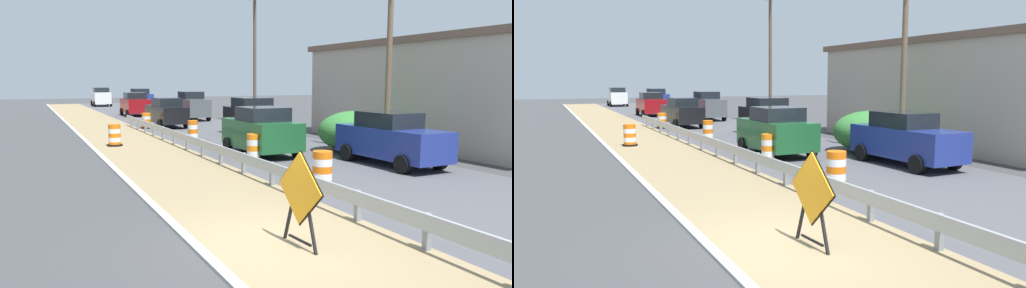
% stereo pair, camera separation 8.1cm
% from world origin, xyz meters
% --- Properties ---
extents(ground_plane, '(160.00, 160.00, 0.00)m').
position_xyz_m(ground_plane, '(0.00, 0.00, 0.00)').
color(ground_plane, '#3D3D3F').
extents(median_dirt_strip, '(3.86, 120.00, 0.01)m').
position_xyz_m(median_dirt_strip, '(0.73, 0.00, 0.00)').
color(median_dirt_strip, '#8E7A56').
rests_on(median_dirt_strip, ground).
extents(far_lane_asphalt, '(7.28, 120.00, 0.00)m').
position_xyz_m(far_lane_asphalt, '(6.30, 0.00, 0.00)').
color(far_lane_asphalt, '#4C4C51').
rests_on(far_lane_asphalt, ground).
extents(curb_near_edge, '(0.20, 120.00, 0.11)m').
position_xyz_m(curb_near_edge, '(-1.30, 0.00, 0.00)').
color(curb_near_edge, '#ADADA8').
rests_on(curb_near_edge, ground).
extents(guardrail_median, '(0.18, 47.16, 0.71)m').
position_xyz_m(guardrail_median, '(2.42, 2.61, 0.52)').
color(guardrail_median, '#999EA3').
rests_on(guardrail_median, ground).
extents(warning_sign_diamond, '(0.13, 1.45, 1.85)m').
position_xyz_m(warning_sign_diamond, '(0.47, -0.30, 1.03)').
color(warning_sign_diamond, black).
rests_on(warning_sign_diamond, ground).
extents(traffic_barrel_nearest, '(0.72, 0.72, 1.06)m').
position_xyz_m(traffic_barrel_nearest, '(3.70, 3.81, 0.48)').
color(traffic_barrel_nearest, orange).
rests_on(traffic_barrel_nearest, ground).
extents(traffic_barrel_close, '(0.63, 0.63, 1.08)m').
position_xyz_m(traffic_barrel_close, '(3.76, 8.63, 0.49)').
color(traffic_barrel_close, orange).
rests_on(traffic_barrel_close, ground).
extents(traffic_barrel_mid, '(0.63, 0.63, 1.09)m').
position_xyz_m(traffic_barrel_mid, '(3.63, 15.49, 0.49)').
color(traffic_barrel_mid, orange).
rests_on(traffic_barrel_mid, ground).
extents(traffic_barrel_far, '(0.71, 0.71, 1.03)m').
position_xyz_m(traffic_barrel_far, '(-0.23, 15.59, 0.47)').
color(traffic_barrel_far, orange).
rests_on(traffic_barrel_far, ground).
extents(traffic_barrel_farther, '(0.74, 0.74, 0.99)m').
position_xyz_m(traffic_barrel_farther, '(3.11, 23.39, 0.45)').
color(traffic_barrel_farther, orange).
rests_on(traffic_barrel_farther, ground).
extents(car_lead_near_lane, '(2.11, 4.04, 2.06)m').
position_xyz_m(car_lead_near_lane, '(4.76, 34.75, 1.03)').
color(car_lead_near_lane, maroon).
rests_on(car_lead_near_lane, ground).
extents(car_trailing_near_lane, '(2.09, 4.75, 2.18)m').
position_xyz_m(car_trailing_near_lane, '(7.75, 46.28, 1.09)').
color(car_trailing_near_lane, navy).
rests_on(car_trailing_near_lane, ground).
extents(car_lead_far_lane, '(2.15, 4.09, 2.01)m').
position_xyz_m(car_lead_far_lane, '(4.83, 10.11, 1.01)').
color(car_lead_far_lane, '#195128').
rests_on(car_lead_far_lane, ground).
extents(car_mid_far_lane, '(2.16, 4.46, 2.14)m').
position_xyz_m(car_mid_far_lane, '(7.57, 16.69, 1.07)').
color(car_mid_far_lane, black).
rests_on(car_mid_far_lane, ground).
extents(car_trailing_far_lane, '(1.99, 4.67, 1.95)m').
position_xyz_m(car_trailing_far_lane, '(4.57, 23.92, 0.98)').
color(car_trailing_far_lane, black).
rests_on(car_trailing_far_lane, ground).
extents(car_distant_a, '(2.01, 4.55, 1.95)m').
position_xyz_m(car_distant_a, '(8.04, 5.86, 0.98)').
color(car_distant_a, navy).
rests_on(car_distant_a, ground).
extents(car_distant_b, '(2.18, 4.50, 2.23)m').
position_xyz_m(car_distant_b, '(4.48, 52.96, 1.11)').
color(car_distant_b, silver).
rests_on(car_distant_b, ground).
extents(car_distant_c, '(1.97, 4.52, 2.22)m').
position_xyz_m(car_distant_c, '(7.92, 28.72, 1.11)').
color(car_distant_c, '#4C5156').
rests_on(car_distant_c, ground).
extents(roadside_shop_near, '(7.45, 16.28, 5.06)m').
position_xyz_m(roadside_shop_near, '(15.01, 8.82, 2.54)').
color(roadside_shop_near, '#AD9E8E').
rests_on(roadside_shop_near, ground).
extents(utility_pole_near, '(0.24, 1.80, 8.32)m').
position_xyz_m(utility_pole_near, '(10.01, 8.38, 4.32)').
color(utility_pole_near, brown).
rests_on(utility_pole_near, ground).
extents(utility_pole_mid, '(0.24, 1.80, 9.41)m').
position_xyz_m(utility_pole_mid, '(11.17, 23.96, 4.86)').
color(utility_pole_mid, brown).
rests_on(utility_pole_mid, ground).
extents(bush_roadside, '(3.19, 3.19, 1.79)m').
position_xyz_m(bush_roadside, '(8.88, 9.11, 0.90)').
color(bush_roadside, '#337533').
rests_on(bush_roadside, ground).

